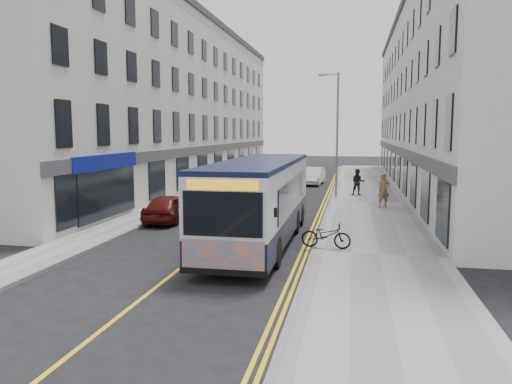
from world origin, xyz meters
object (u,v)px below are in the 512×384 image
at_px(city_bus, 260,198).
at_px(car_white, 313,176).
at_px(bicycle, 326,235).
at_px(pedestrian_near, 384,190).
at_px(streetlamp, 336,130).
at_px(pedestrian_far, 358,182).
at_px(car_maroon, 169,208).

bearing_deg(city_bus, car_white, 89.17).
xyz_separation_m(bicycle, pedestrian_near, (2.60, 10.51, 0.48)).
height_order(city_bus, car_white, city_bus).
bearing_deg(pedestrian_near, streetlamp, 101.19).
bearing_deg(streetlamp, pedestrian_far, 32.40).
bearing_deg(city_bus, car_maroon, 143.49).
relative_size(city_bus, bicycle, 6.20).
height_order(pedestrian_far, car_white, pedestrian_far).
xyz_separation_m(bicycle, pedestrian_far, (1.23, 15.57, 0.40)).
distance_m(pedestrian_near, car_maroon, 11.89).
bearing_deg(streetlamp, car_white, 104.03).
bearing_deg(pedestrian_far, car_maroon, -129.24).
relative_size(streetlamp, pedestrian_far, 4.61).
bearing_deg(pedestrian_far, streetlamp, -147.75).
bearing_deg(pedestrian_near, car_maroon, -173.25).
distance_m(pedestrian_near, pedestrian_far, 5.24).
height_order(car_white, car_maroon, car_white).
distance_m(pedestrian_near, car_white, 13.20).
distance_m(streetlamp, bicycle, 15.13).
bearing_deg(pedestrian_near, bicycle, -127.08).
distance_m(car_white, car_maroon, 18.99).
bearing_deg(bicycle, pedestrian_far, 1.53).
xyz_separation_m(bicycle, car_white, (-2.26, 22.77, 0.10)).
relative_size(bicycle, car_maroon, 0.45).
xyz_separation_m(streetlamp, city_bus, (-2.35, -13.85, -2.62)).
bearing_deg(pedestrian_near, city_bus, -141.25).
relative_size(car_white, car_maroon, 1.05).
xyz_separation_m(city_bus, bicycle, (2.58, -0.79, -1.17)).
xyz_separation_m(pedestrian_far, car_maroon, (-8.93, -10.99, -0.31)).
bearing_deg(pedestrian_far, bicycle, -94.67).
distance_m(city_bus, bicycle, 2.94).
bearing_deg(bicycle, city_bus, 79.00).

